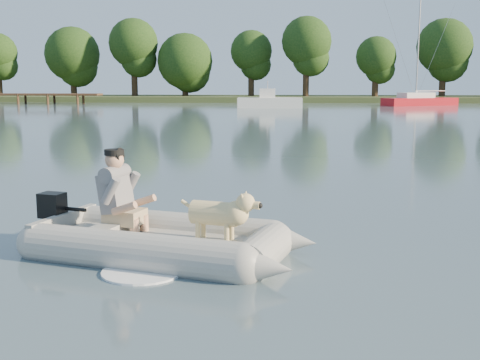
# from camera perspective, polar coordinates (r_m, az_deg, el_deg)

# --- Properties ---
(water) EXTENTS (160.00, 160.00, 0.00)m
(water) POSITION_cam_1_polar(r_m,az_deg,el_deg) (7.58, -1.83, -7.76)
(water) COLOR slate
(water) RESTS_ON ground
(shore_bank) EXTENTS (160.00, 12.00, 0.70)m
(shore_bank) POSITION_cam_1_polar(r_m,az_deg,el_deg) (69.24, 3.08, 7.68)
(shore_bank) COLOR #47512D
(shore_bank) RESTS_ON water
(dock) EXTENTS (18.00, 2.00, 1.04)m
(dock) POSITION_cam_1_polar(r_m,az_deg,el_deg) (64.97, -20.80, 7.22)
(dock) COLOR #4C331E
(dock) RESTS_ON water
(treeline) EXTENTS (84.66, 7.35, 9.27)m
(treeline) POSITION_cam_1_polar(r_m,az_deg,el_deg) (68.53, 8.02, 11.81)
(treeline) COLOR #332316
(treeline) RESTS_ON shore_bank
(dinghy) EXTENTS (5.81, 4.97, 1.43)m
(dinghy) POSITION_cam_1_polar(r_m,az_deg,el_deg) (7.78, -7.17, -2.69)
(dinghy) COLOR gray
(dinghy) RESTS_ON water
(man) EXTENTS (0.90, 0.83, 1.12)m
(man) POSITION_cam_1_polar(r_m,az_deg,el_deg) (8.13, -11.60, -0.91)
(man) COLOR slate
(man) RESTS_ON dinghy
(dog) EXTENTS (1.03, 0.60, 0.65)m
(dog) POSITION_cam_1_polar(r_m,az_deg,el_deg) (7.57, -2.42, -3.57)
(dog) COLOR #CBBA75
(dog) RESTS_ON dinghy
(outboard_motor) EXTENTS (0.50, 0.41, 0.82)m
(outboard_motor) POSITION_cam_1_polar(r_m,az_deg,el_deg) (8.74, -17.31, -3.67)
(outboard_motor) COLOR black
(outboard_motor) RESTS_ON dinghy
(motorboat) EXTENTS (5.65, 2.18, 2.39)m
(motorboat) POSITION_cam_1_polar(r_m,az_deg,el_deg) (51.43, 2.87, 8.05)
(motorboat) COLOR white
(motorboat) RESTS_ON water
(sailboat) EXTENTS (7.42, 4.96, 9.87)m
(sailboat) POSITION_cam_1_polar(r_m,az_deg,el_deg) (58.89, 16.61, 7.20)
(sailboat) COLOR #B5141D
(sailboat) RESTS_ON water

